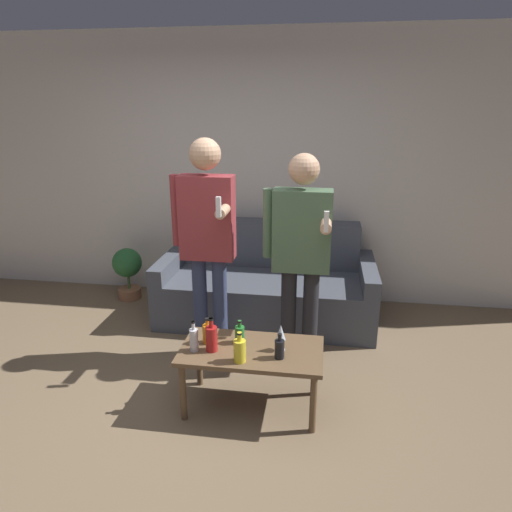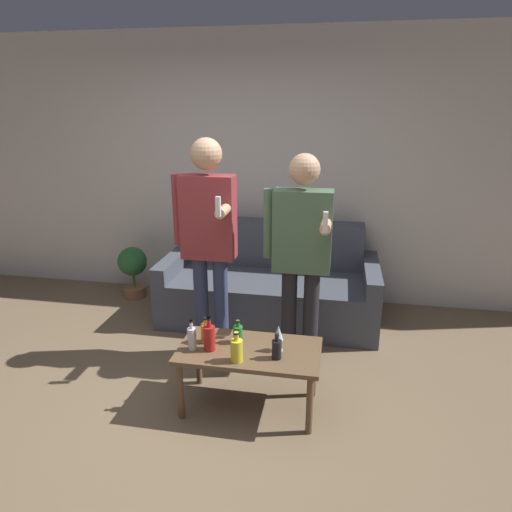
{
  "view_description": "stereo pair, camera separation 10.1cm",
  "coord_description": "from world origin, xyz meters",
  "px_view_note": "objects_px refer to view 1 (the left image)",
  "views": [
    {
      "loc": [
        0.84,
        -2.4,
        2.01
      ],
      "look_at": [
        0.37,
        0.72,
        0.95
      ],
      "focal_mm": 32.0,
      "sensor_mm": 36.0,
      "label": 1
    },
    {
      "loc": [
        0.94,
        -2.39,
        2.01
      ],
      "look_at": [
        0.37,
        0.72,
        0.95
      ],
      "focal_mm": 32.0,
      "sensor_mm": 36.0,
      "label": 2
    }
  ],
  "objects_px": {
    "bottle_orange": "(240,334)",
    "person_standing_right": "(301,247)",
    "couch": "(267,285)",
    "coffee_table": "(252,356)",
    "person_standing_left": "(207,233)"
  },
  "relations": [
    {
      "from": "coffee_table",
      "to": "bottle_orange",
      "type": "distance_m",
      "value": 0.17
    },
    {
      "from": "couch",
      "to": "coffee_table",
      "type": "relative_size",
      "value": 2.14
    },
    {
      "from": "person_standing_left",
      "to": "person_standing_right",
      "type": "height_order",
      "value": "person_standing_left"
    },
    {
      "from": "bottle_orange",
      "to": "person_standing_right",
      "type": "bearing_deg",
      "value": 54.63
    },
    {
      "from": "couch",
      "to": "bottle_orange",
      "type": "xyz_separation_m",
      "value": [
        -0.01,
        -1.39,
        0.2
      ]
    },
    {
      "from": "person_standing_right",
      "to": "bottle_orange",
      "type": "bearing_deg",
      "value": -125.37
    },
    {
      "from": "couch",
      "to": "person_standing_left",
      "type": "height_order",
      "value": "person_standing_left"
    },
    {
      "from": "couch",
      "to": "person_standing_right",
      "type": "height_order",
      "value": "person_standing_right"
    },
    {
      "from": "couch",
      "to": "coffee_table",
      "type": "distance_m",
      "value": 1.47
    },
    {
      "from": "coffee_table",
      "to": "person_standing_left",
      "type": "distance_m",
      "value": 1.02
    },
    {
      "from": "couch",
      "to": "person_standing_left",
      "type": "xyz_separation_m",
      "value": [
        -0.37,
        -0.84,
        0.75
      ]
    },
    {
      "from": "bottle_orange",
      "to": "person_standing_left",
      "type": "relative_size",
      "value": 0.09
    },
    {
      "from": "couch",
      "to": "person_standing_right",
      "type": "bearing_deg",
      "value": -67.71
    },
    {
      "from": "person_standing_left",
      "to": "coffee_table",
      "type": "bearing_deg",
      "value": -54.65
    },
    {
      "from": "bottle_orange",
      "to": "person_standing_left",
      "type": "xyz_separation_m",
      "value": [
        -0.35,
        0.56,
        0.55
      ]
    }
  ]
}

